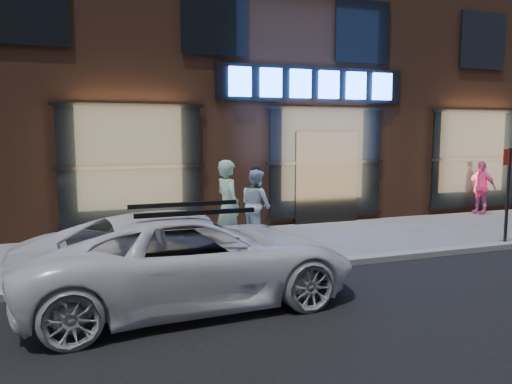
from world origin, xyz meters
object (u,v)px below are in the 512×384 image
man_cap (256,204)px  sign_post (508,188)px  passerby (480,188)px  man_bowtie (228,206)px  white_suv (190,258)px

man_cap → sign_post: bearing=-135.7°
passerby → sign_post: bearing=-53.9°
man_cap → man_bowtie: bearing=117.4°
man_bowtie → sign_post: size_ratio=0.90×
man_cap → passerby: man_cap is taller
man_cap → white_suv: size_ratio=0.34×
passerby → sign_post: (-2.73, -3.55, 0.48)m
white_suv → passerby: bearing=-67.6°
passerby → white_suv: size_ratio=0.33×
man_cap → white_suv: man_cap is taller
passerby → white_suv: 10.74m
man_cap → passerby: bearing=-99.4°
passerby → sign_post: size_ratio=0.75×
man_bowtie → sign_post: (5.58, -1.56, 0.32)m
man_bowtie → passerby: size_ratio=1.20×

